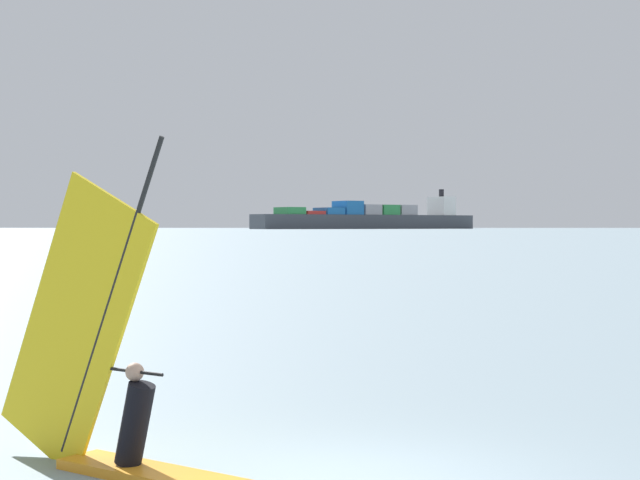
% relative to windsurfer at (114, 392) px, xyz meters
% --- Properties ---
extents(windsurfer, '(4.06, 1.75, 4.16)m').
position_rel_windsurfer_xyz_m(windsurfer, '(0.00, 0.00, 0.00)').
color(windsurfer, orange).
rests_on(windsurfer, ground_plane).
extents(cargo_ship, '(146.46, 157.49, 31.67)m').
position_rel_windsurfer_xyz_m(cargo_ship, '(-162.13, 725.43, 7.23)').
color(cargo_ship, '#3F444C').
rests_on(cargo_ship, ground_plane).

